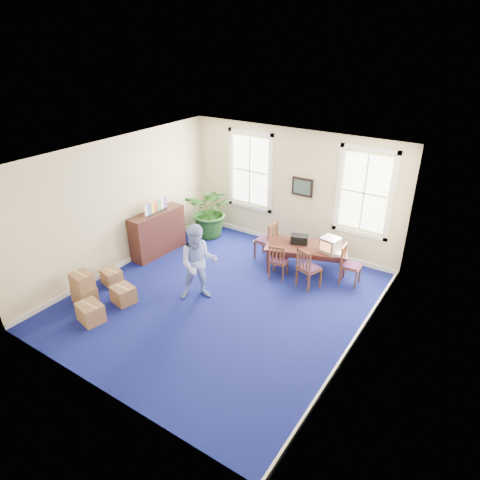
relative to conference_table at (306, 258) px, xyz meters
The scene contains 25 objects.
floor 2.44m from the conference_table, 113.62° to the right, with size 6.50×6.50×0.00m, color navy.
ceiling 3.75m from the conference_table, 113.62° to the right, with size 6.50×6.50×0.00m, color white.
wall_back 1.90m from the conference_table, 133.21° to the left, with size 6.50×6.50×0.00m, color beige.
wall_front 5.70m from the conference_table, 100.06° to the right, with size 6.50×6.50×0.00m, color beige.
wall_left 4.72m from the conference_table, 150.81° to the right, with size 6.50×6.50×0.00m, color beige.
wall_right 3.26m from the conference_table, 47.53° to the right, with size 6.50×6.50×0.00m, color beige.
baseboard_back 1.42m from the conference_table, 134.06° to the left, with size 6.00×0.04×0.12m, color white.
baseboard_left 4.53m from the conference_table, 150.63° to the right, with size 0.04×6.50×0.12m, color white.
baseboard_right 3.00m from the conference_table, 47.95° to the right, with size 0.04×6.50×0.12m, color white.
window_left 2.94m from the conference_table, 155.96° to the left, with size 1.40×0.12×2.20m, color white, non-canonical shape.
window_right 2.09m from the conference_table, 47.42° to the left, with size 1.40×0.12×2.20m, color white, non-canonical shape.
wall_picture 1.85m from the conference_table, 124.29° to the left, with size 0.58×0.06×0.48m, color black, non-canonical shape.
conference_table is the anchor object (origin of this frame).
crt_tv 0.77m from the conference_table, ahead, with size 0.39×0.42×0.35m, color #B7B7BC, non-canonical shape.
game_console 0.91m from the conference_table, ahead, with size 0.16×0.20×0.05m, color white.
equipment_bag 0.49m from the conference_table, 168.69° to the left, with size 0.41×0.27×0.21m, color black.
chair_near_left 0.78m from the conference_table, 120.96° to the right, with size 0.40×0.40×0.89m, color brown, non-canonical shape.
chair_near_right 0.79m from the conference_table, 59.04° to the right, with size 0.44×0.44×0.98m, color brown, non-canonical shape.
chair_end_left 1.16m from the conference_table, behind, with size 0.46×0.46×1.02m, color brown, non-canonical shape.
chair_end_right 1.16m from the conference_table, ahead, with size 0.43×0.43×0.95m, color brown, non-canonical shape.
man 2.84m from the conference_table, 120.64° to the right, with size 0.85×0.66×1.74m, color #8DA4EF.
credenza 3.90m from the conference_table, 160.14° to the right, with size 0.45×1.58×1.24m, color #3F1C16.
brochure_rack 4.01m from the conference_table, 160.03° to the right, with size 0.13×0.72×0.32m, color #99999E, non-canonical shape.
potted_plant 3.15m from the conference_table, behind, with size 1.38×1.20×1.54m, color #1C4B17.
cardboard_boxes 5.01m from the conference_table, 130.00° to the right, with size 1.31×1.31×0.75m, color #956745, non-canonical shape.
Camera 1 is at (4.70, -6.38, 5.38)m, focal length 32.00 mm.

